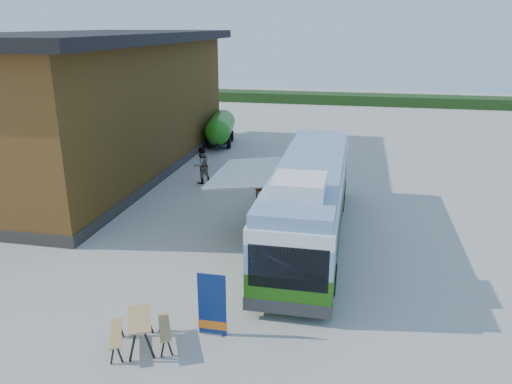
% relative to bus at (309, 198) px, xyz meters
% --- Properties ---
extents(ground, '(100.00, 100.00, 0.00)m').
position_rel_bus_xyz_m(ground, '(-1.92, -2.56, -1.72)').
color(ground, '#BCB7AD').
rests_on(ground, ground).
extents(barn, '(9.60, 21.20, 7.50)m').
position_rel_bus_xyz_m(barn, '(-12.42, 7.44, 1.87)').
color(barn, brown).
rests_on(barn, ground).
extents(hedge, '(40.00, 3.00, 1.00)m').
position_rel_bus_xyz_m(hedge, '(6.08, 35.44, -1.22)').
color(hedge, '#264419').
rests_on(hedge, ground).
extents(bus, '(2.53, 11.75, 3.61)m').
position_rel_bus_xyz_m(bus, '(0.00, 0.00, 0.00)').
color(bus, '#2F6F12').
rests_on(bus, ground).
extents(awning, '(2.57, 4.20, 0.51)m').
position_rel_bus_xyz_m(awning, '(-2.17, -0.04, 0.91)').
color(awning, white).
rests_on(awning, ground).
extents(banner, '(0.78, 0.18, 1.80)m').
position_rel_bus_xyz_m(banner, '(-1.84, -6.66, -0.99)').
color(banner, navy).
rests_on(banner, ground).
extents(picnic_table, '(1.91, 1.83, 0.85)m').
position_rel_bus_xyz_m(picnic_table, '(-3.50, -7.55, -1.09)').
color(picnic_table, tan).
rests_on(picnic_table, ground).
extents(person_a, '(0.67, 0.66, 1.56)m').
position_rel_bus_xyz_m(person_a, '(-2.77, 4.37, -0.94)').
color(person_a, '#999999').
rests_on(person_a, ground).
extents(person_b, '(1.15, 1.17, 1.89)m').
position_rel_bus_xyz_m(person_b, '(-6.22, 6.14, -0.78)').
color(person_b, '#999999').
rests_on(person_b, ground).
extents(slurry_tanker, '(2.30, 5.61, 2.09)m').
position_rel_bus_xyz_m(slurry_tanker, '(-7.62, 14.86, -0.52)').
color(slurry_tanker, '#257E16').
rests_on(slurry_tanker, ground).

